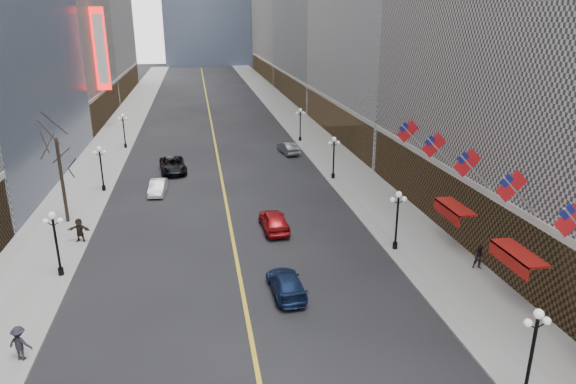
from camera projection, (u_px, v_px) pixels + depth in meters
name	position (u px, v px, depth m)	size (l,w,h in m)	color
sidewalk_east	(309.00, 134.00, 76.00)	(6.00, 230.00, 0.15)	gray
sidewalk_west	(113.00, 142.00, 71.36)	(6.00, 230.00, 0.15)	gray
lane_line	(212.00, 125.00, 83.02)	(0.25, 200.00, 0.02)	gold
streetlamp_east_0	(533.00, 344.00, 22.55)	(1.26, 0.44, 4.52)	black
streetlamp_east_1	(397.00, 214.00, 37.45)	(1.26, 0.44, 4.52)	black
streetlamp_east_2	(334.00, 153.00, 54.22)	(1.26, 0.44, 4.52)	black
streetlamp_east_3	(300.00, 121.00, 71.00)	(1.26, 0.44, 4.52)	black
streetlamp_west_1	(55.00, 237.00, 33.54)	(1.26, 0.44, 4.52)	black
streetlamp_west_2	(101.00, 164.00, 50.31)	(1.26, 0.44, 4.52)	black
streetlamp_west_3	(124.00, 127.00, 67.08)	(1.26, 0.44, 4.52)	black
flag_1	(575.00, 221.00, 24.51)	(2.87, 0.12, 2.87)	#B2B2B7
flag_2	(514.00, 189.00, 29.16)	(2.87, 0.12, 2.87)	#B2B2B7
flag_3	(469.00, 165.00, 33.82)	(2.87, 0.12, 2.87)	#B2B2B7
flag_4	(436.00, 147.00, 38.48)	(2.87, 0.12, 2.87)	#B2B2B7
flag_5	(409.00, 133.00, 43.14)	(2.87, 0.12, 2.87)	#B2B2B7
awning_b	(516.00, 255.00, 30.66)	(1.40, 4.00, 0.93)	maroon
awning_c	(452.00, 208.00, 38.11)	(1.40, 4.00, 0.93)	maroon
theatre_marquee	(101.00, 49.00, 76.51)	(2.00, 0.55, 12.00)	red
tree_west_far	(58.00, 151.00, 41.50)	(3.60, 3.60, 7.92)	#2D231C
car_nb_mid	(158.00, 187.00, 50.45)	(1.45, 4.15, 1.37)	silver
car_nb_far	(173.00, 165.00, 57.48)	(2.70, 5.86, 1.63)	black
car_sb_near	(286.00, 284.00, 32.17)	(1.95, 4.79, 1.39)	#112043
car_sb_mid	(274.00, 220.00, 41.77)	(2.00, 4.97, 1.69)	maroon
car_sb_far	(288.00, 148.00, 65.33)	(1.62, 4.64, 1.53)	#52575B
ped_east_walk	(480.00, 257.00, 35.01)	(0.84, 0.46, 1.73)	black
ped_west_walk	(20.00, 343.00, 25.65)	(1.21, 0.50, 1.87)	black
ped_west_far	(79.00, 230.00, 39.29)	(1.74, 0.50, 1.88)	black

